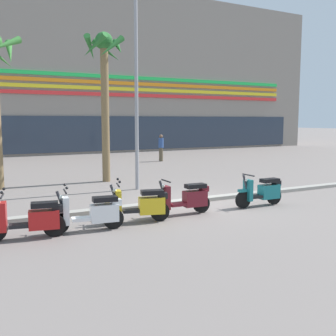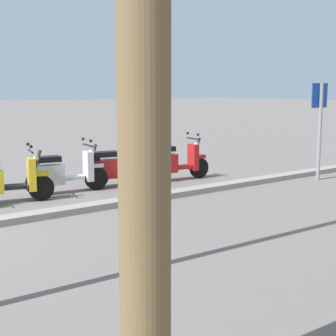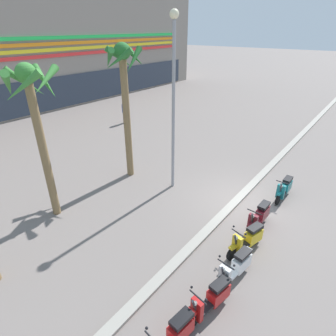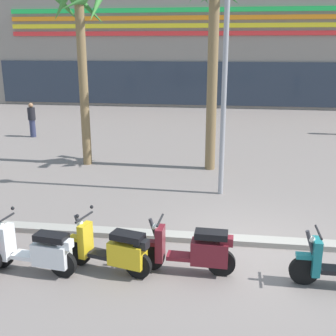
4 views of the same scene
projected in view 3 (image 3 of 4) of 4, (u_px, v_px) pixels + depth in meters
ground_plane at (243, 202)px, 12.29m from camera, size 200.00×200.00×0.00m
curb_strip at (238, 199)px, 12.39m from camera, size 60.00×0.36×0.12m
mall_facade_backdrop at (0, 30)px, 26.34m from camera, size 43.32×14.13×13.38m
scooter_red_far_back at (173, 336)px, 6.50m from camera, size 1.79×0.60×1.17m
scooter_red_last_in_row at (212, 298)px, 7.42m from camera, size 1.78×0.66×1.17m
scooter_white_tail_end at (236, 267)px, 8.39m from camera, size 1.84×0.61×1.17m
scooter_yellow_mid_front at (248, 239)px, 9.49m from camera, size 1.78×0.74×1.17m
scooter_maroon_mid_rear at (259, 216)px, 10.63m from camera, size 1.85×0.56×1.04m
scooter_teal_second_in_line at (285, 188)px, 12.48m from camera, size 1.76×0.56×1.04m
palm_tree_near_sign at (125, 84)px, 12.50m from camera, size 1.86×1.87×6.42m
palm_tree_by_mall_entrance at (34, 109)px, 9.55m from camera, size 2.03×1.99×5.97m
pedestrian_strolling_near_curb at (124, 112)px, 22.02m from camera, size 0.34×0.34×1.76m
street_lamp at (174, 92)px, 11.50m from camera, size 0.36×0.36×7.59m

